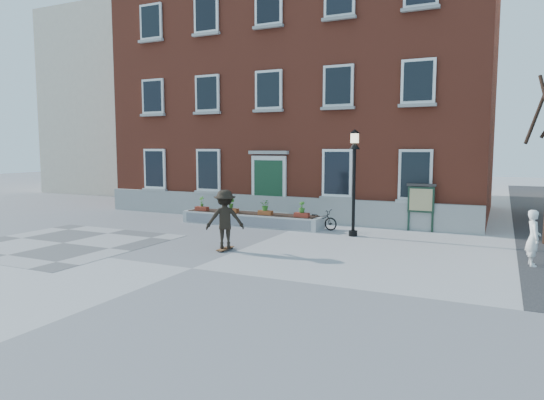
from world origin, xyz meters
The scene contains 10 objects.
ground centered at (0.00, 0.00, 0.00)m, with size 100.00×100.00×0.00m, color #9FA0A2.
checker_patch centered at (-6.00, 1.00, 0.01)m, with size 6.00×6.00×0.01m, color #535355.
distant_building centered at (-18.00, 20.00, 6.50)m, with size 10.00×12.00×13.00m, color beige.
bicycle centered at (0.95, 7.46, 0.41)m, with size 0.54×1.55×0.81m, color black.
bystander centered at (8.34, 4.30, 0.78)m, with size 0.57×0.37×1.56m, color white.
brick_building centered at (-2.00, 13.98, 6.30)m, with size 18.40×10.85×12.60m.
planter_assembly centered at (-1.99, 7.18, 0.31)m, with size 6.20×1.12×1.15m.
lamp_post centered at (2.59, 6.60, 2.54)m, with size 0.40×0.40×3.93m.
notice_board centered at (4.68, 8.72, 1.26)m, with size 1.10×0.16×1.87m.
skateboarder centered at (-0.39, 2.39, 1.00)m, with size 1.39×1.21×1.94m.
Camera 1 is at (7.48, -10.67, 3.25)m, focal length 32.00 mm.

